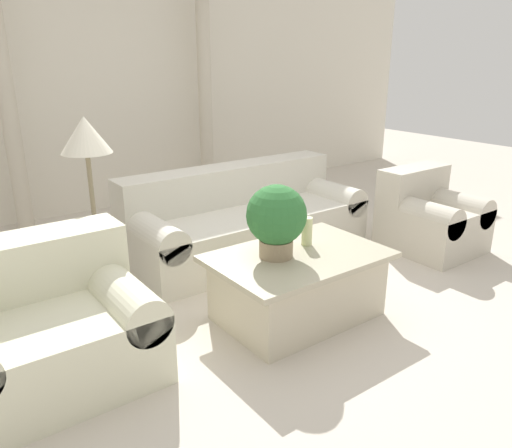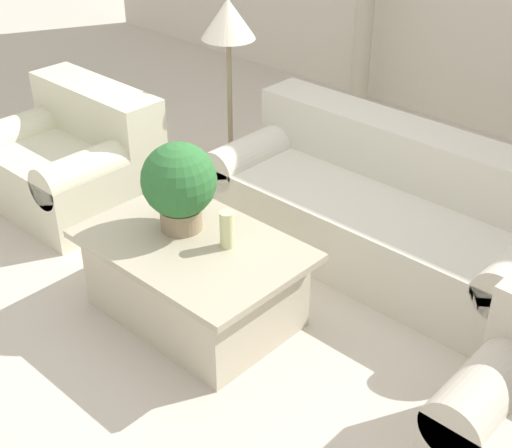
{
  "view_description": "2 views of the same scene",
  "coord_description": "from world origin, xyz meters",
  "px_view_note": "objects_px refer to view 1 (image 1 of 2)",
  "views": [
    {
      "loc": [
        -2.13,
        -2.76,
        1.8
      ],
      "look_at": [
        -0.09,
        0.02,
        0.62
      ],
      "focal_mm": 35.0,
      "sensor_mm": 36.0,
      "label": 1
    },
    {
      "loc": [
        2.43,
        -2.47,
        2.56
      ],
      "look_at": [
        0.18,
        -0.05,
        0.53
      ],
      "focal_mm": 50.0,
      "sensor_mm": 36.0,
      "label": 2
    }
  ],
  "objects_px": {
    "armchair": "(430,216)",
    "floor_lamp": "(86,144)",
    "coffee_table": "(298,285)",
    "loveseat": "(44,325)",
    "potted_plant": "(276,218)",
    "sofa_long": "(244,220)"
  },
  "relations": [
    {
      "from": "floor_lamp",
      "to": "coffee_table",
      "type": "bearing_deg",
      "value": -52.56
    },
    {
      "from": "loveseat",
      "to": "floor_lamp",
      "type": "bearing_deg",
      "value": 55.4
    },
    {
      "from": "armchair",
      "to": "potted_plant",
      "type": "bearing_deg",
      "value": -174.21
    },
    {
      "from": "sofa_long",
      "to": "potted_plant",
      "type": "distance_m",
      "value": 1.38
    },
    {
      "from": "sofa_long",
      "to": "armchair",
      "type": "relative_size",
      "value": 2.79
    },
    {
      "from": "sofa_long",
      "to": "coffee_table",
      "type": "relative_size",
      "value": 1.85
    },
    {
      "from": "floor_lamp",
      "to": "armchair",
      "type": "distance_m",
      "value": 3.17
    },
    {
      "from": "loveseat",
      "to": "floor_lamp",
      "type": "relative_size",
      "value": 0.83
    },
    {
      "from": "coffee_table",
      "to": "sofa_long",
      "type": "bearing_deg",
      "value": 71.84
    },
    {
      "from": "sofa_long",
      "to": "loveseat",
      "type": "bearing_deg",
      "value": -155.9
    },
    {
      "from": "potted_plant",
      "to": "floor_lamp",
      "type": "xyz_separation_m",
      "value": [
        -0.83,
        1.21,
        0.41
      ]
    },
    {
      "from": "loveseat",
      "to": "potted_plant",
      "type": "relative_size",
      "value": 2.26
    },
    {
      "from": "loveseat",
      "to": "floor_lamp",
      "type": "distance_m",
      "value": 1.42
    },
    {
      "from": "potted_plant",
      "to": "armchair",
      "type": "distance_m",
      "value": 2.11
    },
    {
      "from": "floor_lamp",
      "to": "potted_plant",
      "type": "bearing_deg",
      "value": -55.81
    },
    {
      "from": "armchair",
      "to": "coffee_table",
      "type": "bearing_deg",
      "value": -171.91
    },
    {
      "from": "coffee_table",
      "to": "armchair",
      "type": "height_order",
      "value": "armchair"
    },
    {
      "from": "potted_plant",
      "to": "floor_lamp",
      "type": "height_order",
      "value": "floor_lamp"
    },
    {
      "from": "sofa_long",
      "to": "floor_lamp",
      "type": "bearing_deg",
      "value": 178.76
    },
    {
      "from": "potted_plant",
      "to": "floor_lamp",
      "type": "relative_size",
      "value": 0.37
    },
    {
      "from": "coffee_table",
      "to": "floor_lamp",
      "type": "height_order",
      "value": "floor_lamp"
    },
    {
      "from": "armchair",
      "to": "floor_lamp",
      "type": "bearing_deg",
      "value": 160.74
    }
  ]
}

